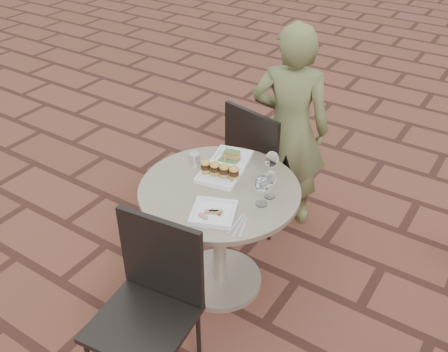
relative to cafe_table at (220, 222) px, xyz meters
The scene contains 13 objects.
ground 0.51m from the cafe_table, 94.87° to the right, with size 60.00×60.00×0.00m, color #582C22.
cafe_table is the anchor object (origin of this frame).
chair_far 0.66m from the cafe_table, 98.82° to the left, with size 0.52×0.52×0.93m.
chair_near 0.69m from the cafe_table, 84.08° to the right, with size 0.49×0.49×0.93m.
diner 0.86m from the cafe_table, 89.02° to the left, with size 0.53×0.35×1.45m, color brown.
plate_salmon 0.39m from the cafe_table, 109.57° to the left, with size 0.26×0.26×0.06m.
plate_sliders 0.30m from the cafe_table, 123.16° to the left, with size 0.26×0.26×0.15m.
plate_tuna 0.35m from the cafe_table, 63.92° to the right, with size 0.29×0.29×0.03m.
wine_glass_right 0.46m from the cafe_table, ahead, with size 0.08×0.08×0.18m.
wine_glass_mid 0.48m from the cafe_table, 48.65° to the left, with size 0.08×0.08×0.18m.
wine_glass_far 0.46m from the cafe_table, 16.90° to the left, with size 0.07×0.07×0.17m.
steel_ramekin 0.42m from the cafe_table, 151.74° to the left, with size 0.07×0.07×0.05m, color silver.
cutlery_set 0.42m from the cafe_table, 39.49° to the right, with size 0.08×0.18×0.00m, color silver, non-canonical shape.
Camera 1 is at (1.26, -1.72, 2.34)m, focal length 40.00 mm.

